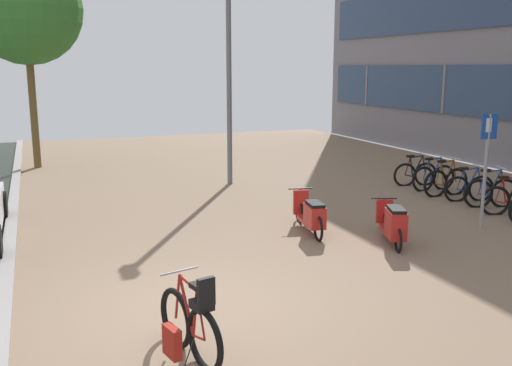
% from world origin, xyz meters
% --- Properties ---
extents(ground, '(21.00, 40.00, 0.13)m').
position_xyz_m(ground, '(1.43, 0.00, -0.02)').
color(ground, black).
extents(bicycle_foreground, '(0.57, 1.39, 1.10)m').
position_xyz_m(bicycle_foreground, '(-0.36, -1.31, 0.39)').
color(bicycle_foreground, black).
rests_on(bicycle_foreground, ground).
extents(bicycle_rack_01, '(1.28, 0.54, 0.96)m').
position_xyz_m(bicycle_rack_01, '(7.99, 2.29, 0.34)').
color(bicycle_rack_01, black).
rests_on(bicycle_rack_01, ground).
extents(bicycle_rack_02, '(1.31, 0.54, 1.00)m').
position_xyz_m(bicycle_rack_02, '(8.15, 2.98, 0.35)').
color(bicycle_rack_02, black).
rests_on(bicycle_rack_02, ground).
extents(bicycle_rack_03, '(1.28, 0.48, 0.93)m').
position_xyz_m(bicycle_rack_03, '(8.10, 3.67, 0.33)').
color(bicycle_rack_03, black).
rests_on(bicycle_rack_03, ground).
extents(bicycle_rack_04, '(1.40, 0.48, 1.02)m').
position_xyz_m(bicycle_rack_04, '(7.96, 4.36, 0.36)').
color(bicycle_rack_04, black).
rests_on(bicycle_rack_04, ground).
extents(bicycle_rack_05, '(1.37, 0.48, 0.97)m').
position_xyz_m(bicycle_rack_05, '(8.13, 5.05, 0.34)').
color(bicycle_rack_05, black).
rests_on(bicycle_rack_05, ground).
extents(bicycle_rack_06, '(1.29, 0.48, 0.94)m').
position_xyz_m(bicycle_rack_06, '(8.05, 5.75, 0.33)').
color(bicycle_rack_06, black).
rests_on(bicycle_rack_06, ground).
extents(scooter_near, '(0.64, 1.82, 0.79)m').
position_xyz_m(scooter_near, '(3.19, 2.62, 0.38)').
color(scooter_near, black).
rests_on(scooter_near, ground).
extents(scooter_mid, '(0.90, 1.70, 0.78)m').
position_xyz_m(scooter_mid, '(4.30, 1.43, 0.40)').
color(scooter_mid, black).
rests_on(scooter_mid, ground).
extents(parking_sign, '(0.40, 0.07, 2.35)m').
position_xyz_m(parking_sign, '(6.66, 1.68, 1.46)').
color(parking_sign, gray).
rests_on(parking_sign, ground).
extents(lamp_post, '(0.20, 0.52, 5.60)m').
position_xyz_m(lamp_post, '(3.29, 7.88, 3.12)').
color(lamp_post, slate).
rests_on(lamp_post, ground).
extents(street_tree, '(3.53, 3.53, 6.85)m').
position_xyz_m(street_tree, '(-1.77, 12.78, 5.07)').
color(street_tree, brown).
rests_on(street_tree, ground).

